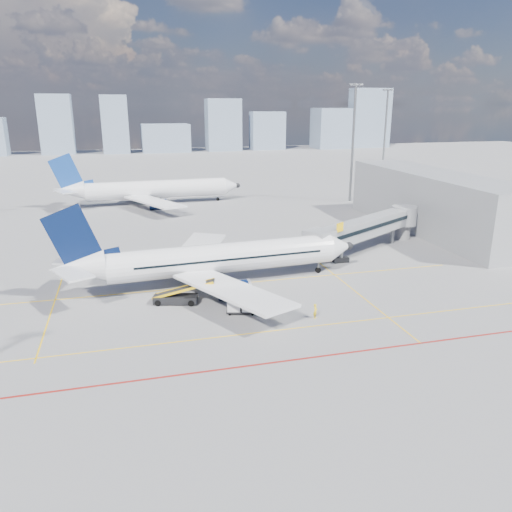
{
  "coord_description": "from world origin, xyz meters",
  "views": [
    {
      "loc": [
        -11.36,
        -48.47,
        21.16
      ],
      "look_at": [
        2.96,
        5.97,
        4.0
      ],
      "focal_mm": 35.0,
      "sensor_mm": 36.0,
      "label": 1
    }
  ],
  "objects": [
    {
      "name": "ground",
      "position": [
        0.0,
        0.0,
        0.0
      ],
      "size": [
        420.0,
        420.0,
        0.0
      ],
      "primitive_type": "plane",
      "color": "gray",
      "rests_on": "ground"
    },
    {
      "name": "apron_markings",
      "position": [
        -0.58,
        -3.91,
        0.01
      ],
      "size": [
        90.0,
        35.12,
        0.01
      ],
      "color": "yellow",
      "rests_on": "ground"
    },
    {
      "name": "jet_bridge",
      "position": [
        23.51,
        16.91,
        3.74
      ],
      "size": [
        23.55,
        15.78,
        6.3
      ],
      "color": "gray",
      "rests_on": "ground"
    },
    {
      "name": "terminal_block",
      "position": [
        39.95,
        26.0,
        5.0
      ],
      "size": [
        10.0,
        42.0,
        10.0
      ],
      "color": "gray",
      "rests_on": "ground"
    },
    {
      "name": "floodlight_mast_ne",
      "position": [
        38.0,
        55.0,
        13.59
      ],
      "size": [
        3.2,
        0.61,
        25.45
      ],
      "color": "slate",
      "rests_on": "ground"
    },
    {
      "name": "floodlight_mast_far",
      "position": [
        65.0,
        90.0,
        13.59
      ],
      "size": [
        3.2,
        0.61,
        25.45
      ],
      "color": "slate",
      "rests_on": "ground"
    },
    {
      "name": "distant_skyline",
      "position": [
        2.41,
        190.0,
        10.66
      ],
      "size": [
        247.9,
        15.3,
        28.85
      ],
      "color": "gray",
      "rests_on": "ground"
    },
    {
      "name": "main_aircraft",
      "position": [
        -1.94,
        8.35,
        3.22
      ],
      "size": [
        37.55,
        32.69,
        10.99
      ],
      "rotation": [
        0.0,
        0.0,
        0.06
      ],
      "color": "white",
      "rests_on": "ground"
    },
    {
      "name": "second_aircraft",
      "position": [
        -6.43,
        62.46,
        3.22
      ],
      "size": [
        40.57,
        35.35,
        11.82
      ],
      "rotation": [
        0.0,
        0.0,
        0.03
      ],
      "color": "white",
      "rests_on": "ground"
    },
    {
      "name": "baggage_tug",
      "position": [
        3.02,
        -0.72,
        0.76
      ],
      "size": [
        2.36,
        1.53,
        1.58
      ],
      "rotation": [
        0.0,
        0.0,
        -0.07
      ],
      "color": "white",
      "rests_on": "ground"
    },
    {
      "name": "cargo_dolly",
      "position": [
        -0.49,
        -1.02,
        0.93
      ],
      "size": [
        3.33,
        2.13,
        1.69
      ],
      "rotation": [
        0.0,
        0.0,
        -0.26
      ],
      "color": "black",
      "rests_on": "ground"
    },
    {
      "name": "belt_loader",
      "position": [
        -6.74,
        3.47,
        0.73
      ],
      "size": [
        6.98,
        3.32,
        2.81
      ],
      "rotation": [
        0.0,
        0.0,
        -0.27
      ],
      "color": "black",
      "rests_on": "ground"
    },
    {
      "name": "ramp_worker",
      "position": [
        6.6,
        -4.2,
        0.78
      ],
      "size": [
        0.66,
        0.68,
        1.57
      ],
      "primitive_type": "imported",
      "rotation": [
        0.0,
        0.0,
        0.85
      ],
      "color": "yellow",
      "rests_on": "ground"
    }
  ]
}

